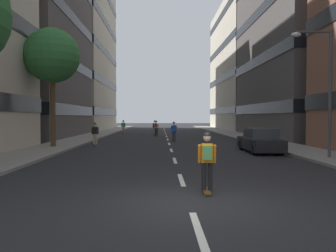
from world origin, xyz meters
name	(u,v)px	position (x,y,z in m)	size (l,w,h in m)	color
ground_plane	(167,138)	(0.00, 25.44, 0.00)	(152.66, 152.66, 0.00)	black
sidewalk_left	(94,136)	(-8.28, 28.62, 0.07)	(3.17, 69.97, 0.14)	gray
sidewalk_right	(238,135)	(8.28, 28.62, 0.07)	(3.17, 69.97, 0.14)	gray
lane_markings	(167,138)	(0.00, 25.50, 0.00)	(0.16, 57.20, 0.01)	silver
building_left_mid	(17,0)	(-15.96, 26.86, 14.62)	(12.31, 16.84, 29.06)	#4C4744
building_left_far	(71,41)	(-15.96, 47.94, 15.14)	(12.31, 22.91, 30.09)	#B2A893
building_right_far	(255,67)	(15.96, 47.94, 10.96)	(12.31, 23.40, 21.73)	#BCB29E
parked_car_near	(260,141)	(5.49, 11.64, 0.70)	(1.82, 4.40, 1.52)	black
street_tree_mid	(52,56)	(-8.28, 14.59, 6.46)	(3.81, 3.81, 8.27)	#4C3823
streetlamp_right	(323,79)	(7.59, 8.03, 4.14)	(2.13, 0.30, 6.50)	#3F3F44
skater_0	(95,133)	(-5.75, 16.66, 0.98)	(0.55, 0.92, 1.78)	brown
skater_1	(207,158)	(0.61, 0.99, 1.02)	(0.55, 0.92, 1.78)	brown
skater_2	(123,126)	(-5.53, 34.00, 0.98)	(0.57, 0.92, 1.78)	brown
skater_3	(174,130)	(0.51, 20.89, 0.98)	(0.57, 0.92, 1.78)	brown
skater_4	(156,127)	(-1.18, 29.24, 1.02)	(0.55, 0.92, 1.78)	brown
skater_5	(155,127)	(-1.38, 30.98, 1.02)	(0.56, 0.92, 1.78)	brown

